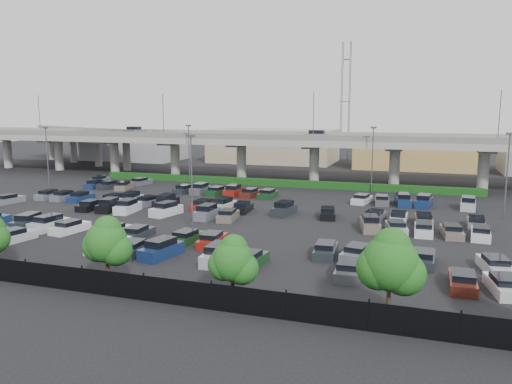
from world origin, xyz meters
TOP-DOWN VIEW (x-y plane):
  - ground at (0.00, 0.00)m, footprint 280.00×280.00m
  - overpass at (-0.25, 32.01)m, footprint 150.00×13.00m
  - on_ramp at (-52.10, 43.05)m, footprint 50.93×30.13m
  - hedge at (0.00, 25.00)m, footprint 66.00×1.60m
  - fence at (-0.05, -28.00)m, footprint 70.00×0.10m
  - tree_row at (0.70, -26.53)m, footprint 65.07×3.66m
  - parked_cars at (-2.07, -3.14)m, footprint 63.07×41.66m
  - light_poles at (-4.13, 2.00)m, footprint 66.90×48.38m
  - distant_buildings at (12.38, 61.81)m, footprint 138.00×24.00m
  - comm_tower at (4.00, 74.00)m, footprint 2.40×2.40m

SIDE VIEW (x-z plane):
  - ground at x=0.00m, z-range 0.00..0.00m
  - hedge at x=0.00m, z-range 0.00..1.10m
  - parked_cars at x=-2.07m, z-range -0.22..1.45m
  - fence at x=-0.05m, z-range -0.10..1.90m
  - tree_row at x=0.70m, z-range 0.55..6.49m
  - distant_buildings at x=12.38m, z-range -0.76..8.24m
  - light_poles at x=-4.13m, z-range 1.09..11.39m
  - on_ramp at x=-52.10m, z-range 2.46..11.26m
  - overpass at x=-0.25m, z-range -0.93..14.87m
  - comm_tower at x=4.00m, z-range 0.61..30.61m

